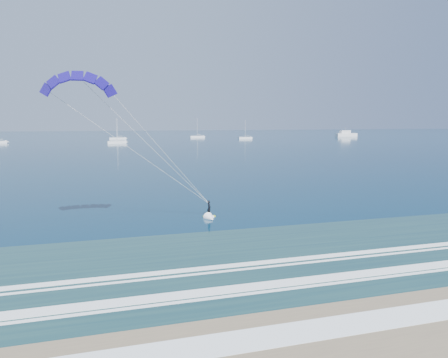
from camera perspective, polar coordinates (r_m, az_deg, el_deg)
name	(u,v)px	position (r m, az deg, el deg)	size (l,w,h in m)	color
ground	(316,326)	(22.74, 12.98, -19.77)	(900.00, 900.00, 0.00)	#083148
kitesurfer_rig	(151,147)	(39.80, -10.42, 4.49)	(17.80, 7.77, 15.90)	#A1C016
motor_yacht	(346,134)	(295.28, 17.02, 6.16)	(15.44, 4.12, 6.32)	silver
sailboat_2	(118,138)	(242.28, -14.93, 5.63)	(9.45, 2.40, 12.65)	silver
sailboat_3	(117,142)	(198.26, -15.04, 5.10)	(8.68, 2.40, 12.05)	silver
sailboat_4	(197,137)	(261.78, -3.83, 6.06)	(9.44, 2.40, 12.74)	silver
sailboat_5	(245,138)	(242.55, 3.05, 5.89)	(8.31, 2.40, 11.40)	silver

